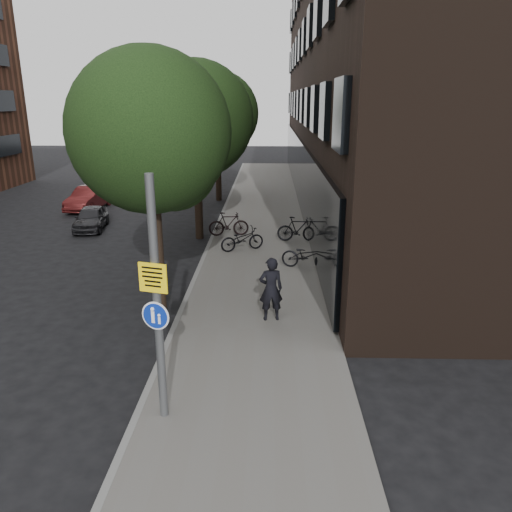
{
  "coord_description": "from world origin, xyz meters",
  "views": [
    {
      "loc": [
        0.62,
        -9.1,
        6.14
      ],
      "look_at": [
        0.25,
        3.99,
        2.0
      ],
      "focal_mm": 35.0,
      "sensor_mm": 36.0,
      "label": 1
    }
  ],
  "objects_px": {
    "signpost": "(157,302)",
    "parked_car_near": "(91,218)",
    "pedestrian": "(271,289)",
    "parked_bike_facade_near": "(307,256)"
  },
  "relations": [
    {
      "from": "signpost",
      "to": "pedestrian",
      "type": "relative_size",
      "value": 2.6
    },
    {
      "from": "signpost",
      "to": "parked_bike_facade_near",
      "type": "height_order",
      "value": "signpost"
    },
    {
      "from": "parked_bike_facade_near",
      "to": "parked_car_near",
      "type": "height_order",
      "value": "parked_car_near"
    },
    {
      "from": "pedestrian",
      "to": "parked_car_near",
      "type": "bearing_deg",
      "value": -58.76
    },
    {
      "from": "pedestrian",
      "to": "parked_bike_facade_near",
      "type": "relative_size",
      "value": 0.97
    },
    {
      "from": "pedestrian",
      "to": "parked_car_near",
      "type": "relative_size",
      "value": 0.56
    },
    {
      "from": "signpost",
      "to": "parked_car_near",
      "type": "bearing_deg",
      "value": 129.47
    },
    {
      "from": "parked_car_near",
      "to": "parked_bike_facade_near",
      "type": "bearing_deg",
      "value": -38.7
    },
    {
      "from": "parked_bike_facade_near",
      "to": "signpost",
      "type": "bearing_deg",
      "value": 176.58
    },
    {
      "from": "parked_bike_facade_near",
      "to": "parked_car_near",
      "type": "bearing_deg",
      "value": 76.59
    }
  ]
}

